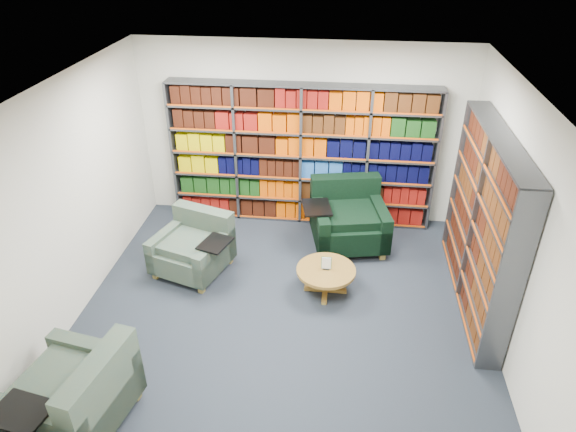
# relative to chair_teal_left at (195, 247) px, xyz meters

# --- Properties ---
(room_shell) EXTENTS (5.02, 5.02, 2.82)m
(room_shell) POSITION_rel_chair_teal_left_xyz_m (1.31, -0.82, 1.07)
(room_shell) COLOR black
(room_shell) RESTS_ON ground
(bookshelf_back) EXTENTS (4.00, 0.28, 2.20)m
(bookshelf_back) POSITION_rel_chair_teal_left_xyz_m (1.31, 1.52, 0.77)
(bookshelf_back) COLOR #47494F
(bookshelf_back) RESTS_ON ground
(bookshelf_right) EXTENTS (0.28, 2.50, 2.20)m
(bookshelf_right) POSITION_rel_chair_teal_left_xyz_m (3.65, -0.22, 0.77)
(bookshelf_right) COLOR #47494F
(bookshelf_right) RESTS_ON ground
(chair_teal_left) EXTENTS (1.18, 1.12, 0.81)m
(chair_teal_left) POSITION_rel_chair_teal_left_xyz_m (0.00, 0.00, 0.00)
(chair_teal_left) COLOR #062734
(chair_teal_left) RESTS_ON ground
(chair_green_right) EXTENTS (1.32, 1.22, 0.94)m
(chair_green_right) POSITION_rel_chair_teal_left_xyz_m (2.07, 0.93, 0.05)
(chair_green_right) COLOR black
(chair_green_right) RESTS_ON ground
(chair_teal_front) EXTENTS (1.16, 1.26, 0.90)m
(chair_teal_front) POSITION_rel_chair_teal_left_xyz_m (-0.39, -2.65, 0.04)
(chair_teal_front) COLOR #062734
(chair_teal_front) RESTS_ON ground
(coffee_table) EXTENTS (0.77, 0.77, 0.54)m
(coffee_table) POSITION_rel_chair_teal_left_xyz_m (1.82, -0.34, -0.04)
(coffee_table) COLOR olive
(coffee_table) RESTS_ON ground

